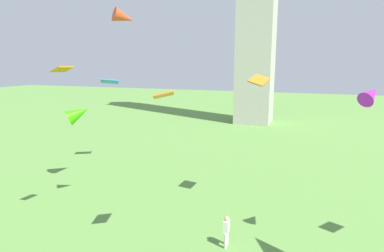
{
  "coord_description": "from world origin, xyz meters",
  "views": [
    {
      "loc": [
        4.15,
        2.84,
        10.15
      ],
      "look_at": [
        -2.68,
        20.97,
        6.42
      ],
      "focal_mm": 30.79,
      "sensor_mm": 36.0,
      "label": 1
    }
  ],
  "objects": [
    {
      "name": "kite_flying_9",
      "position": [
        6.63,
        20.63,
        8.66
      ],
      "size": [
        1.4,
        1.56,
        1.2
      ],
      "rotation": [
        0.0,
        0.0,
        2.56
      ],
      "color": "#AC1ED1"
    },
    {
      "name": "kite_flying_2",
      "position": [
        -14.51,
        25.16,
        5.95
      ],
      "size": [
        2.54,
        2.56,
        1.99
      ],
      "rotation": [
        0.0,
        0.0,
        2.37
      ],
      "color": "#35B808"
    },
    {
      "name": "kite_flying_1",
      "position": [
        -9.35,
        17.87,
        9.79
      ],
      "size": [
        0.82,
        1.16,
        0.35
      ],
      "rotation": [
        0.0,
        0.0,
        1.49
      ],
      "color": "#BF7705"
    },
    {
      "name": "kite_flying_6",
      "position": [
        -6.46,
        19.89,
        12.71
      ],
      "size": [
        1.49,
        1.53,
        1.09
      ],
      "rotation": [
        0.0,
        0.0,
        2.41
      ],
      "color": "#CA4323"
    },
    {
      "name": "person_0",
      "position": [
        0.0,
        19.29,
        1.04
      ],
      "size": [
        0.28,
        0.57,
        1.84
      ],
      "rotation": [
        0.0,
        0.0,
        4.72
      ],
      "color": "silver",
      "rests_on": "ground_plane"
    },
    {
      "name": "kite_flying_10",
      "position": [
        -2.74,
        17.21,
        8.62
      ],
      "size": [
        1.49,
        1.76,
        0.58
      ],
      "rotation": [
        0.0,
        0.0,
        2.0
      ],
      "color": "orange"
    },
    {
      "name": "kite_flying_5",
      "position": [
        -14.69,
        30.12,
        8.36
      ],
      "size": [
        2.05,
        1.84,
        0.62
      ],
      "rotation": [
        0.0,
        0.0,
        3.71
      ],
      "color": "#297AC4"
    },
    {
      "name": "kite_flying_7",
      "position": [
        0.58,
        24.89,
        9.03
      ],
      "size": [
        1.33,
        1.58,
        0.78
      ],
      "rotation": [
        0.0,
        0.0,
        4.49
      ],
      "color": "orange"
    }
  ]
}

